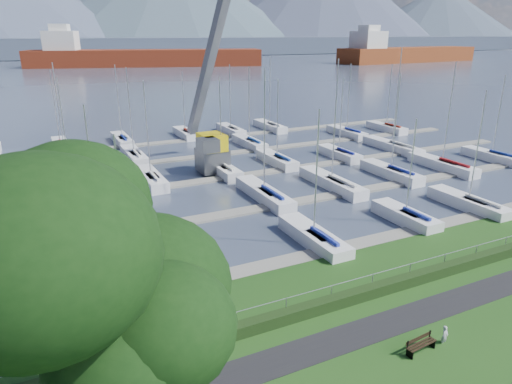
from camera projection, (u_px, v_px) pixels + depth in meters
path at (378, 327)px, 24.46m from camera, size 160.00×2.00×0.04m
water at (56, 63)px, 247.83m from camera, size 800.00×540.00×0.20m
hedge at (349, 298)px, 26.56m from camera, size 80.00×0.70×0.70m
fence at (346, 282)px, 26.62m from camera, size 80.00×0.04×0.04m
foothill at (48, 47)px, 305.14m from camera, size 900.00×80.00×12.00m
docks at (199, 182)px, 49.16m from camera, size 90.00×41.60×0.25m
bench_right at (421, 344)px, 22.48m from camera, size 1.83×0.58×0.85m
person at (445, 333)px, 23.05m from camera, size 0.47×0.38×1.14m
tree at (84, 271)px, 13.78m from camera, size 9.28×10.27×12.93m
crane at (211, 122)px, 52.15m from camera, size 5.61×13.22×22.35m
cargo_ship_mid at (138, 58)px, 220.33m from camera, size 110.53×47.60×21.50m
cargo_ship_east at (403, 55)px, 252.56m from camera, size 90.03×24.63×21.50m
sailboat_fleet at (171, 127)px, 49.28m from camera, size 75.87×49.96×13.78m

